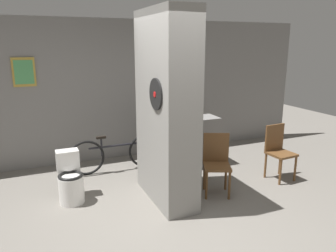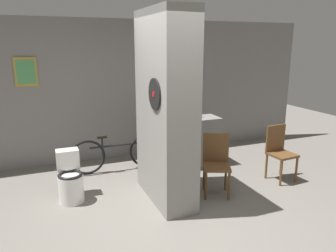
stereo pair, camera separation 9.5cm
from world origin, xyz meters
name	(u,v)px [view 2 (the right image)]	position (x,y,z in m)	size (l,w,h in m)	color
ground_plane	(174,220)	(0.00, 0.00, 0.00)	(14.00, 14.00, 0.00)	slate
wall_back	(120,90)	(0.00, 2.63, 1.30)	(8.00, 0.09, 2.60)	gray
pillar_center	(165,109)	(0.13, 0.62, 1.30)	(0.49, 1.25, 2.60)	gray
counter_shelf	(184,143)	(0.90, 1.65, 0.44)	(1.29, 0.44, 0.88)	gray
toilet	(70,180)	(-1.14, 1.05, 0.30)	(0.35, 0.51, 0.69)	white
chair_near_pillar	(216,161)	(0.88, 0.49, 0.49)	(0.50, 0.50, 0.89)	brown
chair_by_doorway	(279,150)	(2.08, 0.56, 0.49)	(0.41, 0.41, 0.89)	brown
bicycle	(118,153)	(-0.25, 1.91, 0.32)	(1.63, 0.42, 0.65)	black
bottle_tall	(196,111)	(1.15, 1.69, 1.00)	(0.06, 0.06, 0.32)	#19598C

